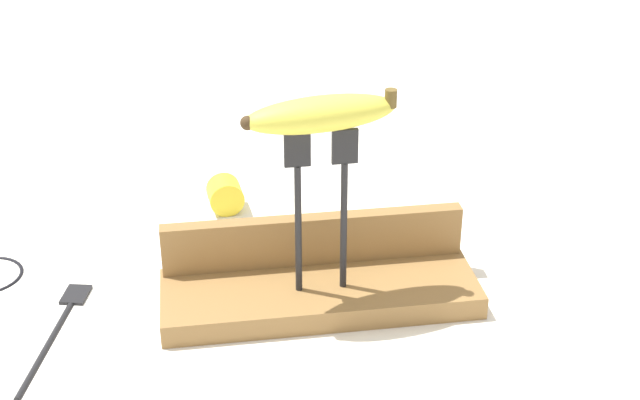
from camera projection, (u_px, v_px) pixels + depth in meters
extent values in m
plane|color=white|center=(320.00, 304.00, 0.96)|extent=(3.00, 3.00, 0.00)
cube|color=olive|center=(320.00, 294.00, 0.96)|extent=(0.33, 0.11, 0.03)
cube|color=olive|center=(313.00, 239.00, 0.98)|extent=(0.33, 0.02, 0.06)
cylinder|color=black|center=(298.00, 230.00, 0.91)|extent=(0.01, 0.01, 0.14)
cube|color=black|center=(297.00, 149.00, 0.87)|extent=(0.03, 0.01, 0.04)
cylinder|color=black|center=(344.00, 227.00, 0.92)|extent=(0.01, 0.01, 0.14)
cube|color=black|center=(345.00, 146.00, 0.88)|extent=(0.03, 0.01, 0.04)
ellipsoid|color=#DBD147|center=(321.00, 114.00, 0.86)|extent=(0.16, 0.07, 0.03)
cylinder|color=brown|center=(390.00, 97.00, 0.87)|extent=(0.01, 0.01, 0.02)
sphere|color=#3F2D19|center=(247.00, 123.00, 0.84)|extent=(0.01, 0.01, 0.01)
cylinder|color=black|center=(46.00, 346.00, 0.89)|extent=(0.04, 0.15, 0.01)
cube|color=black|center=(76.00, 293.00, 0.98)|extent=(0.03, 0.04, 0.01)
cylinder|color=yellow|center=(225.00, 195.00, 1.14)|extent=(0.05, 0.04, 0.04)
cylinder|color=beige|center=(223.00, 188.00, 1.16)|extent=(0.04, 0.01, 0.04)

